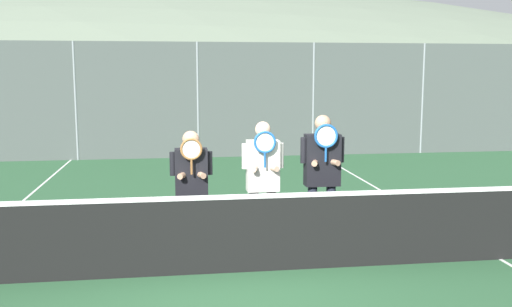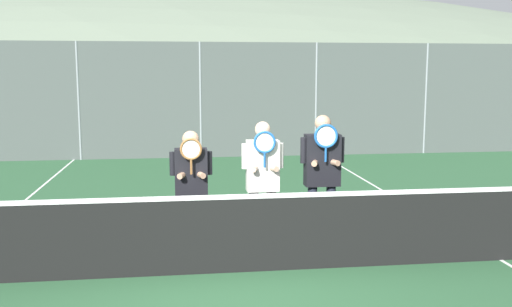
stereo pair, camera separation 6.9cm
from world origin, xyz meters
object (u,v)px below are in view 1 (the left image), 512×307
player_leftmost (191,182)px  car_right_of_center (427,113)px  player_center_right (322,170)px  player_center_left (263,176)px  car_left_of_center (134,118)px  car_center (287,116)px

player_leftmost → car_right_of_center: size_ratio=0.35×
car_right_of_center → player_center_right: bearing=-120.3°
player_center_left → car_left_of_center: 12.66m
player_leftmost → car_left_of_center: car_left_of_center is taller
car_left_of_center → car_right_of_center: 10.55m
player_leftmost → car_center: car_center is taller
player_leftmost → player_center_right: 1.79m
car_left_of_center → car_center: bearing=-5.1°
car_left_of_center → car_center: 5.28m
car_left_of_center → car_right_of_center: bearing=-0.5°
player_leftmost → car_left_of_center: (-1.61, 12.36, -0.11)m
player_leftmost → car_left_of_center: bearing=97.4°
player_leftmost → player_center_left: player_center_left is taller
car_center → player_center_left: bearing=-102.7°
player_leftmost → player_center_left: size_ratio=0.94×
car_left_of_center → car_center: (5.26, -0.47, 0.03)m
player_leftmost → car_left_of_center: 12.47m
car_center → car_right_of_center: size_ratio=0.98×
player_leftmost → player_center_right: (1.79, 0.03, 0.12)m
player_center_right → car_right_of_center: size_ratio=0.39×
car_center → player_center_right: bearing=-98.9°
player_center_left → car_center: bearing=77.3°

